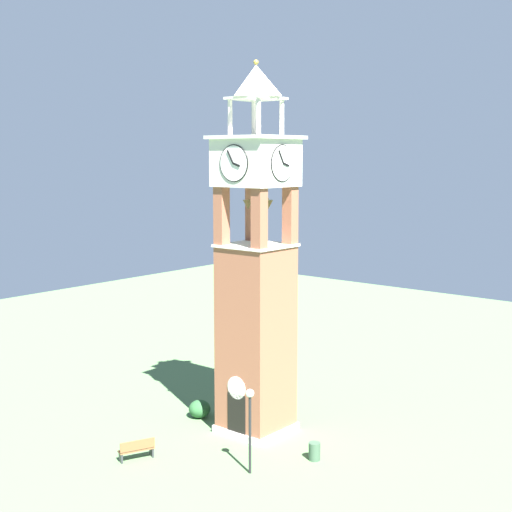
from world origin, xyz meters
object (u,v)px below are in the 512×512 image
at_px(trash_bin, 314,451).
at_px(park_bench, 137,449).
at_px(clock_tower, 256,285).
at_px(lamp_post, 250,415).

bearing_deg(trash_bin, park_bench, -140.34).
bearing_deg(park_bench, clock_tower, 73.20).
distance_m(lamp_post, trash_bin, 3.86).
xyz_separation_m(clock_tower, trash_bin, (4.26, -1.05, -6.94)).
bearing_deg(clock_tower, lamp_post, -53.22).
height_order(lamp_post, trash_bin, lamp_post).
distance_m(park_bench, lamp_post, 5.67).
bearing_deg(park_bench, trash_bin, 39.66).
height_order(park_bench, trash_bin, park_bench).
relative_size(clock_tower, lamp_post, 4.80).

